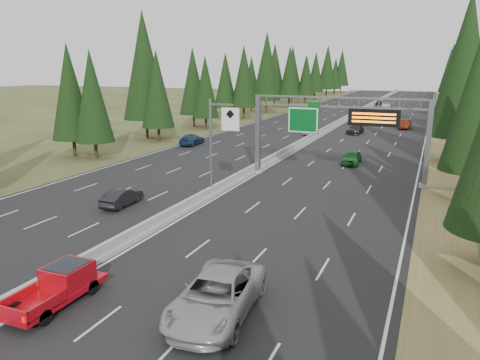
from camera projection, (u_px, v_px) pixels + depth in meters
name	position (u px, v px, depth m)	size (l,w,h in m)	color
road	(340.00, 124.00, 88.11)	(32.00, 260.00, 0.08)	black
shoulder_right	(442.00, 129.00, 81.46)	(3.60, 260.00, 0.06)	olive
shoulder_left	(252.00, 120.00, 94.77)	(3.60, 260.00, 0.06)	#38411E
median_barrier	(340.00, 122.00, 88.02)	(0.70, 260.00, 0.85)	gray
sign_gantry	(345.00, 126.00, 43.08)	(16.75, 0.98, 7.80)	slate
hov_sign_pole	(217.00, 142.00, 37.43)	(2.80, 0.50, 8.00)	slate
tree_row_left	(222.00, 75.00, 89.38)	(11.26, 241.31, 18.46)	black
silver_minivan	(217.00, 296.00, 20.12)	(3.03, 6.58, 1.83)	#9E9FA2
red_pickup	(62.00, 283.00, 21.34)	(1.81, 5.06, 1.65)	black
car_ahead_green	(352.00, 157.00, 51.50)	(1.78, 4.43, 1.51)	#155C24
car_ahead_dkred	(405.00, 124.00, 80.52)	(1.68, 4.83, 1.59)	#591A0C
car_ahead_dkgrey	(356.00, 129.00, 74.91)	(1.99, 4.89, 1.42)	black
car_ahead_white	(386.00, 105.00, 122.22)	(2.12, 4.60, 1.28)	white
car_ahead_far	(379.00, 102.00, 131.34)	(1.52, 3.77, 1.28)	black
car_onc_near	(122.00, 197.00, 36.12)	(1.43, 4.09, 1.35)	black
car_onc_blue	(192.00, 139.00, 64.22)	(2.06, 5.07, 1.47)	navy
car_onc_white	(310.00, 130.00, 73.86)	(1.63, 4.04, 1.38)	white
car_onc_far	(303.00, 108.00, 111.64)	(2.70, 5.85, 1.63)	black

